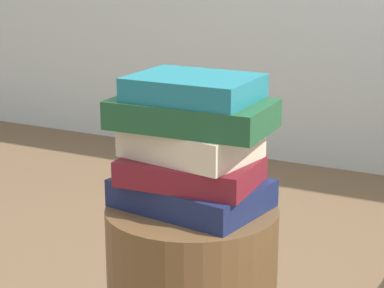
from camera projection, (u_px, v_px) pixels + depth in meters
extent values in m
cube|color=#19234C|center=(192.00, 193.00, 1.37)|extent=(0.29, 0.23, 0.05)
cube|color=maroon|center=(189.00, 170.00, 1.34)|extent=(0.25, 0.18, 0.05)
cube|color=beige|center=(191.00, 141.00, 1.34)|extent=(0.25, 0.20, 0.06)
cube|color=#1E512D|center=(191.00, 114.00, 1.31)|extent=(0.29, 0.18, 0.05)
cube|color=#1E727F|center=(196.00, 88.00, 1.31)|extent=(0.22, 0.17, 0.04)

